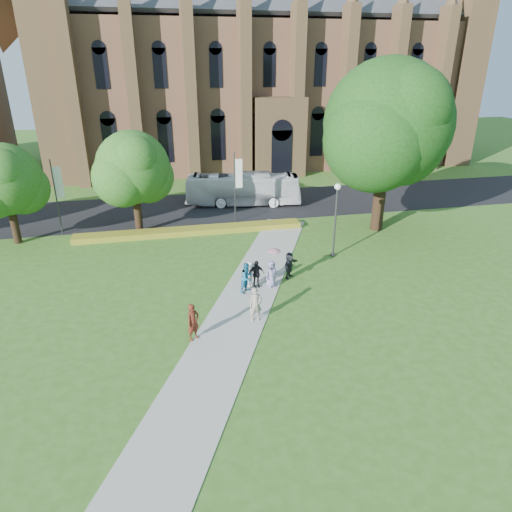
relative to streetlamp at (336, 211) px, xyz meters
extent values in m
plane|color=#385F1C|center=(-7.50, -6.50, -3.30)|extent=(160.00, 160.00, 0.00)
cube|color=black|center=(-7.50, 13.50, -3.29)|extent=(160.00, 10.00, 0.02)
cube|color=#B2B2A8|center=(-7.50, -5.50, -3.28)|extent=(15.58, 28.54, 0.04)
cube|color=gold|center=(-9.50, 6.70, -3.07)|extent=(18.00, 1.40, 0.45)
cube|color=brown|center=(2.50, 33.50, 5.20)|extent=(52.00, 16.00, 17.00)
cube|color=brown|center=(-22.00, 26.50, 7.20)|extent=(3.50, 3.50, 21.00)
cube|color=brown|center=(27.00, 26.50, 7.20)|extent=(3.50, 3.50, 21.00)
cube|color=brown|center=(2.50, 24.50, 1.20)|extent=(6.00, 2.50, 9.00)
cylinder|color=#38383D|center=(0.00, 0.00, -0.90)|extent=(0.14, 0.14, 4.80)
sphere|color=white|center=(0.00, 0.00, 1.72)|extent=(0.44, 0.44, 0.44)
cylinder|color=#38383D|center=(0.00, 0.00, -3.22)|extent=(0.36, 0.36, 0.15)
cylinder|color=#332114|center=(5.50, 4.50, 0.00)|extent=(0.96, 0.96, 6.60)
sphere|color=#1B370F|center=(5.50, 4.50, 5.10)|extent=(9.60, 9.60, 9.60)
cylinder|color=#332114|center=(-22.50, 7.50, -1.37)|extent=(0.56, 0.56, 3.85)
sphere|color=#185018|center=(-22.50, 7.50, 1.60)|extent=(5.20, 5.20, 5.20)
cylinder|color=#332114|center=(-13.50, 8.00, -1.23)|extent=(0.60, 0.60, 4.12)
sphere|color=#185018|center=(-13.50, 8.00, 1.95)|extent=(5.60, 5.60, 5.60)
cylinder|color=#38383D|center=(-5.50, 8.70, -0.30)|extent=(0.10, 0.10, 6.00)
cube|color=white|center=(-5.15, 8.70, 0.90)|extent=(0.60, 0.02, 2.40)
cylinder|color=#38383D|center=(-19.50, 8.70, -0.30)|extent=(0.10, 0.10, 6.00)
cube|color=white|center=(-19.15, 8.70, 0.90)|extent=(0.60, 0.02, 2.40)
imported|color=silver|center=(-3.86, 13.64, -1.76)|extent=(11.14, 4.55, 3.02)
imported|color=#572113|center=(-10.60, -8.51, -2.29)|extent=(0.84, 0.78, 1.93)
imported|color=#1D6B91|center=(-7.04, -4.13, -2.33)|extent=(1.14, 1.11, 1.85)
imported|color=#BEBEBE|center=(-6.69, -3.44, -2.45)|extent=(1.20, 1.04, 1.61)
imported|color=black|center=(-6.38, -3.63, -2.39)|extent=(1.06, 0.54, 1.73)
imported|color=gray|center=(-5.46, -3.77, -2.42)|extent=(0.94, 0.76, 1.67)
imported|color=#24272C|center=(-4.04, -2.77, -2.40)|extent=(1.44, 1.51, 1.70)
imported|color=gray|center=(-7.24, -7.45, -2.31)|extent=(0.70, 0.46, 1.90)
imported|color=#DB9AAB|center=(-5.28, -3.67, -1.24)|extent=(0.90, 0.90, 0.68)
camera|label=1|loc=(-11.69, -27.93, 9.48)|focal=32.00mm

